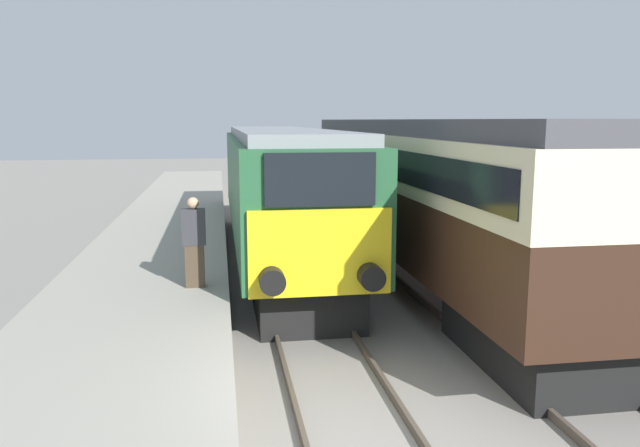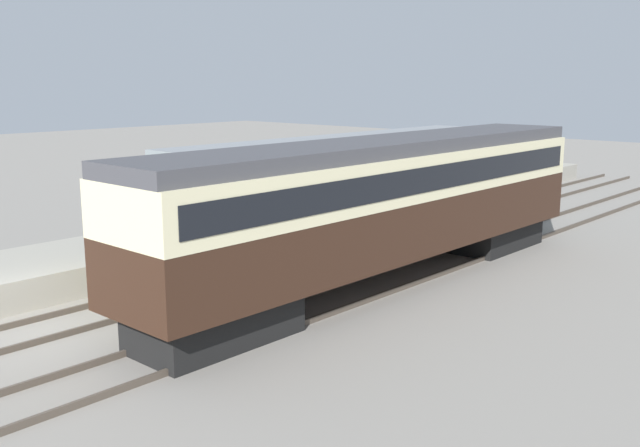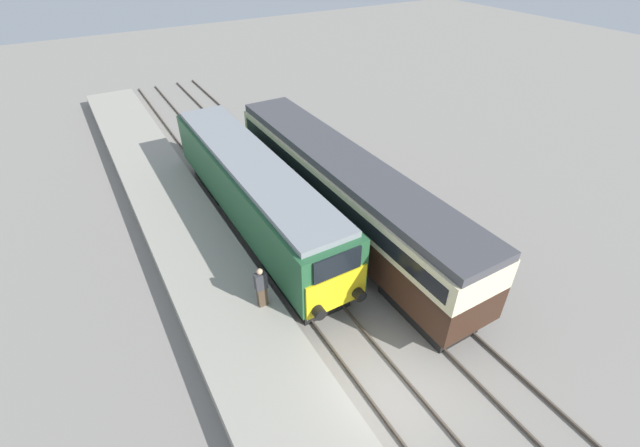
# 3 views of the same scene
# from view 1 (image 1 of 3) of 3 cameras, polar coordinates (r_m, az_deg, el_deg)

# --- Properties ---
(platform_left) EXTENTS (3.50, 50.00, 0.82)m
(platform_left) POSITION_cam_1_polar(r_m,az_deg,el_deg) (15.44, -15.01, -4.33)
(platform_left) COLOR #9E998C
(platform_left) RESTS_ON ground_plane
(rails_near_track) EXTENTS (1.51, 60.00, 0.14)m
(rails_near_track) POSITION_cam_1_polar(r_m,az_deg,el_deg) (12.67, -1.16, -8.63)
(rails_near_track) COLOR #4C4238
(rails_near_track) RESTS_ON ground_plane
(rails_far_track) EXTENTS (1.50, 60.00, 0.14)m
(rails_far_track) POSITION_cam_1_polar(r_m,az_deg,el_deg) (13.55, 13.37, -7.69)
(rails_far_track) COLOR #4C4238
(rails_far_track) RESTS_ON ground_plane
(locomotive) EXTENTS (2.70, 15.03, 3.76)m
(locomotive) POSITION_cam_1_polar(r_m,az_deg,el_deg) (17.79, -3.73, 3.34)
(locomotive) COLOR black
(locomotive) RESTS_ON ground_plane
(passenger_carriage) EXTENTS (2.75, 16.42, 4.02)m
(passenger_carriage) POSITION_cam_1_polar(r_m,az_deg,el_deg) (16.04, 9.32, 3.66)
(passenger_carriage) COLOR black
(passenger_carriage) RESTS_ON ground_plane
(person_on_platform) EXTENTS (0.44, 0.26, 1.74)m
(person_on_platform) POSITION_cam_1_polar(r_m,az_deg,el_deg) (12.16, -11.43, -1.71)
(person_on_platform) COLOR #473828
(person_on_platform) RESTS_ON platform_left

